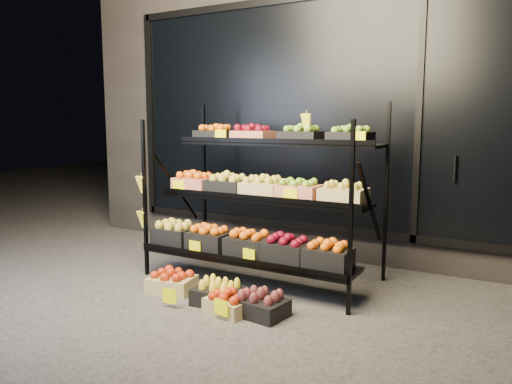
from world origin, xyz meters
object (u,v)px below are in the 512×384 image
Objects in this scene: display_rack at (258,197)px; floor_crate_midright at (228,303)px; floor_crate_midleft at (219,293)px; floor_crate_left at (172,281)px.

display_rack is 5.84× the size of floor_crate_midright.
display_rack is 1.01m from floor_crate_midleft.
floor_crate_midleft is at bearing 154.04° from floor_crate_midright.
floor_crate_midleft is at bearing -86.69° from display_rack.
floor_crate_midleft is at bearing -15.23° from floor_crate_left.
display_rack is 5.04× the size of floor_crate_left.
display_rack is 5.19× the size of floor_crate_midleft.
display_rack reaches higher than floor_crate_midright.
floor_crate_midright is at bearing -75.94° from display_rack.
floor_crate_midright is (0.21, -0.85, -0.70)m from display_rack.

